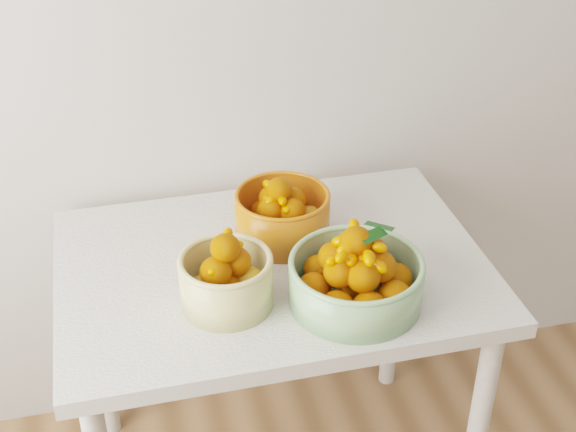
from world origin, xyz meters
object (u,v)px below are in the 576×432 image
object	(u,v)px
bowl_cream	(226,279)
bowl_green	(356,277)
bowl_orange	(282,214)
table	(272,294)

from	to	relation	value
bowl_cream	bowl_green	size ratio (longest dim) A/B	0.68
bowl_green	bowl_orange	world-z (taller)	bowl_green
table	bowl_orange	world-z (taller)	bowl_orange
table	bowl_orange	bearing A→B (deg)	63.64
table	bowl_orange	xyz separation A→B (m)	(0.05, 0.10, 0.16)
bowl_cream	bowl_orange	xyz separation A→B (m)	(0.18, 0.22, -0.00)
table	bowl_green	xyz separation A→B (m)	(0.14, -0.19, 0.16)
table	bowl_cream	world-z (taller)	bowl_cream
bowl_cream	bowl_orange	world-z (taller)	bowl_cream
bowl_cream	table	bearing A→B (deg)	44.18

